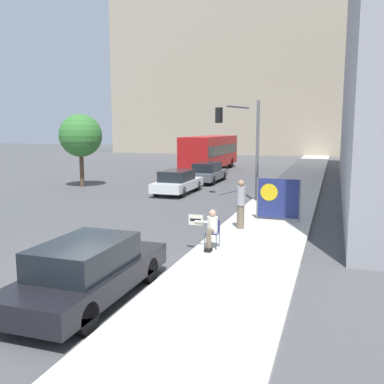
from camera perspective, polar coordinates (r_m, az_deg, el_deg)
The scene contains 12 objects.
ground_plane at distance 12.17m, azimuth -11.93°, elevation -10.33°, with size 160.00×160.00×0.00m, color #4F4F51.
sidewalk_curb at distance 25.30m, azimuth 12.76°, elevation -0.38°, with size 3.33×90.00×0.14m, color beige.
building_backdrop_far at distance 68.23m, azimuth 12.19°, elevation 16.32°, with size 52.00×12.00×26.72m.
seated_protester at distance 13.45m, azimuth 2.54°, elevation -4.78°, with size 0.97×0.77×1.23m.
jogger_on_sidewalk at distance 16.14m, azimuth 6.52°, elevation -1.55°, with size 0.34×0.34×1.84m.
protest_banner at distance 17.82m, azimuth 11.37°, elevation -0.84°, with size 1.78×0.06×1.71m.
traffic_light_pole at distance 23.12m, azimuth 6.66°, elevation 7.78°, with size 2.53×2.30×5.17m.
parked_car_curbside at distance 10.08m, azimuth -13.67°, elevation -10.14°, with size 1.83×4.74×1.42m.
car_on_road_nearest at distance 25.57m, azimuth -1.95°, elevation 1.37°, with size 1.81×4.53×1.41m.
car_on_road_midblock at distance 30.85m, azimuth 2.10°, elevation 2.61°, with size 1.79×4.76×1.43m.
city_bus_on_road at distance 39.47m, azimuth 2.48°, elevation 5.50°, with size 2.60×10.66×3.15m.
street_tree_near_curb at distance 29.39m, azimuth -14.64°, elevation 7.26°, with size 2.81×2.81×4.81m.
Camera 1 is at (5.93, -9.89, 3.90)m, focal length 40.00 mm.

